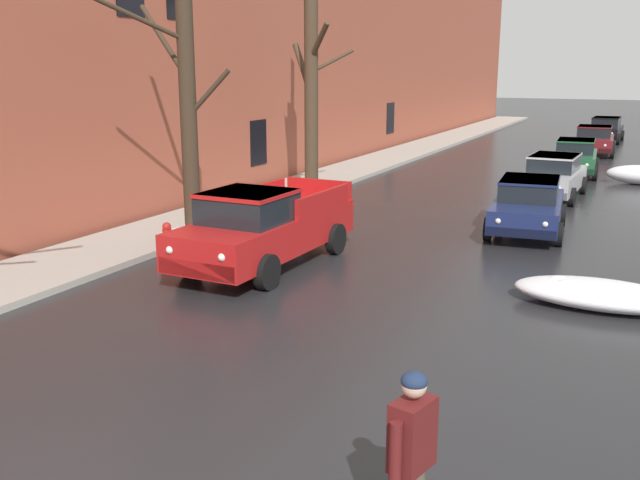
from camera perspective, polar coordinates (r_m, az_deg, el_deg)
name	(u,v)px	position (r m, az deg, el deg)	size (l,w,h in m)	color
left_sidewalk_slab	(298,188)	(25.43, -1.75, 4.23)	(2.52, 80.00, 0.14)	#A8A399
brick_townhouse_facade	(252,23)	(25.98, -5.45, 16.93)	(0.63, 80.00, 11.48)	#9E4C38
snow_bank_near_corner_left	(266,204)	(20.49, -4.34, 2.88)	(2.31, 1.20, 0.86)	white
snow_bank_along_left_kerb	(596,294)	(13.89, 21.25, -4.06)	(3.05, 1.38, 0.48)	white
snow_bank_along_right_kerb	(213,237)	(17.42, -8.62, 0.24)	(2.93, 1.45, 0.68)	white
bare_tree_second_along_sidewalk	(187,120)	(17.20, -10.63, 9.47)	(2.92, 2.89, 5.77)	#382B1E
bare_tree_mid_block	(311,84)	(22.86, -0.72, 12.43)	(2.32, 2.60, 7.31)	#423323
pickup_truck_red_approaching_near_lane	(263,227)	(15.46, -4.56, 1.05)	(2.21, 5.26, 1.76)	red
sedan_darkblue_parked_kerbside_close	(528,204)	(19.43, 16.36, 2.76)	(2.16, 4.17, 1.42)	navy
sedan_silver_parked_kerbside_mid	(553,175)	(24.96, 18.18, 4.96)	(1.98, 4.19, 1.42)	#B7B7BC
sedan_green_parked_far_down_block	(575,156)	(30.62, 19.78, 6.34)	(2.02, 4.14, 1.42)	#1E5633
sedan_maroon_queued_behind_truck	(594,140)	(38.13, 21.12, 7.53)	(2.14, 4.04, 1.42)	maroon
sedan_black_at_far_intersection	(606,129)	(45.08, 21.95, 8.28)	(1.95, 4.32, 1.42)	black
pedestrian_with_coffee	(412,449)	(6.46, 7.39, -16.34)	(0.37, 0.64, 1.76)	brown
fire_hydrant	(167,237)	(17.15, -12.16, 0.25)	(0.42, 0.22, 0.71)	#B21E19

